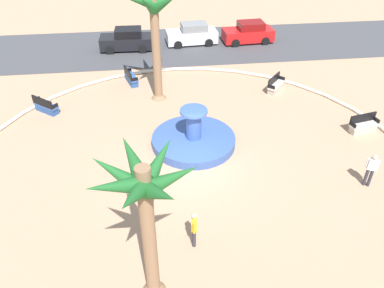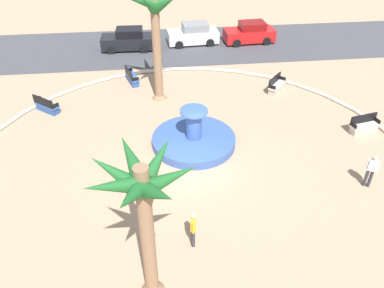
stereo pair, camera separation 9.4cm
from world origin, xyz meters
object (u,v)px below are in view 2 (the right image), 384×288
bench_southeast (276,86)px  person_cyclist_photo (193,227)px  palm_tree_near_fountain (142,201)px  bench_north (364,127)px  fountain (194,139)px  person_pedestrian_stroll (371,169)px  parked_car_third (250,33)px  parked_car_leftmost (128,40)px  palm_tree_by_curb (155,18)px  bench_west (47,106)px  bench_southwest (132,78)px  parked_car_second (193,34)px

bench_southeast → person_cyclist_photo: (-6.65, -11.63, 0.57)m
palm_tree_near_fountain → bench_north: bearing=35.9°
fountain → person_pedestrian_stroll: size_ratio=2.50×
person_pedestrian_stroll → parked_car_third: person_pedestrian_stroll is taller
fountain → parked_car_leftmost: (-3.62, 13.21, 0.48)m
palm_tree_by_curb → bench_west: 8.08m
palm_tree_by_curb → person_pedestrian_stroll: 13.36m
bench_north → bench_southwest: size_ratio=1.00×
palm_tree_near_fountain → bench_north: 14.82m
palm_tree_near_fountain → bench_southeast: bearing=58.4°
person_cyclist_photo → parked_car_leftmost: (-2.86, 19.65, -0.14)m
palm_tree_near_fountain → bench_southeast: (8.27, 13.46, -3.88)m
fountain → bench_west: 9.14m
palm_tree_by_curb → person_pedestrian_stroll: bearing=-45.8°
palm_tree_by_curb → parked_car_second: (3.10, 8.72, -4.17)m
parked_car_leftmost → parked_car_third: same height
fountain → palm_tree_by_curb: (-1.56, 5.10, 4.65)m
parked_car_second → bench_southwest: bearing=-126.6°
bench_southeast → parked_car_second: bearing=116.7°
palm_tree_by_curb → bench_southeast: size_ratio=4.38×
fountain → person_cyclist_photo: fountain is taller
parked_car_leftmost → parked_car_third: bearing=2.5°
palm_tree_near_fountain → person_cyclist_photo: palm_tree_near_fountain is taller
bench_west → bench_southeast: same height
person_cyclist_photo → person_pedestrian_stroll: (8.09, 2.41, 0.04)m
parked_car_leftmost → bench_west: bearing=-116.6°
bench_southwest → parked_car_third: bearing=33.9°
palm_tree_by_curb → bench_north: (10.76, -5.00, -4.61)m
palm_tree_by_curb → bench_southwest: palm_tree_by_curb is taller
parked_car_third → fountain: bearing=-114.1°
person_cyclist_photo → parked_car_second: (2.31, 20.27, -0.14)m
parked_car_second → palm_tree_near_fountain: bearing=-100.1°
bench_southeast → parked_car_second: size_ratio=0.37×
palm_tree_near_fountain → person_pedestrian_stroll: 11.09m
bench_southwest → person_cyclist_photo: (2.50, -13.80, 0.57)m
bench_west → person_cyclist_photo: bearing=-55.3°
bench_southeast → bench_southwest: same height
person_cyclist_photo → bench_southeast: bearing=60.3°
bench_north → person_pedestrian_stroll: 4.59m
bench_north → parked_car_third: parked_car_third is taller
palm_tree_by_curb → bench_west: palm_tree_by_curb is taller
palm_tree_by_curb → parked_car_third: palm_tree_by_curb is taller
parked_car_leftmost → parked_car_third: size_ratio=0.99×
person_cyclist_photo → bench_southwest: bearing=100.3°
fountain → person_cyclist_photo: 6.52m
person_pedestrian_stroll → parked_car_leftmost: size_ratio=0.42×
palm_tree_by_curb → parked_car_leftmost: (-2.06, 8.10, -4.17)m
bench_southwest → parked_car_third: size_ratio=0.41×
fountain → parked_car_leftmost: fountain is taller
palm_tree_by_curb → bench_southwest: size_ratio=4.00×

